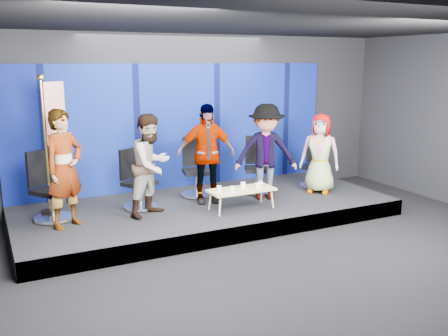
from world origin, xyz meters
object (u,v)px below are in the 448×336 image
at_px(chair_c, 196,177).
at_px(panelist_d, 266,152).
at_px(chair_d, 258,174).
at_px(panelist_c, 206,154).
at_px(mug_d, 258,186).
at_px(mug_c, 243,185).
at_px(chair_b, 138,189).
at_px(mug_b, 232,189).
at_px(panelist_a, 64,169).
at_px(chair_a, 50,198).
at_px(panelist_b, 151,165).
at_px(flag_stand, 52,142).
at_px(panelist_e, 320,153).
at_px(mug_e, 261,184).
at_px(chair_e, 314,171).
at_px(coffee_table, 241,191).

bearing_deg(chair_c, panelist_d, -22.87).
relative_size(chair_d, panelist_d, 0.62).
height_order(panelist_c, mug_d, panelist_c).
relative_size(chair_d, mug_c, 10.88).
bearing_deg(chair_b, mug_b, -66.14).
bearing_deg(mug_b, chair_d, 42.62).
xyz_separation_m(panelist_a, chair_b, (1.33, 0.48, -0.60)).
height_order(chair_a, panelist_b, panelist_b).
height_order(chair_d, panelist_d, panelist_d).
distance_m(chair_a, chair_b, 1.53).
xyz_separation_m(mug_c, flag_stand, (-3.14, 1.09, 0.86)).
distance_m(panelist_c, mug_c, 0.94).
height_order(chair_b, chair_d, chair_d).
distance_m(chair_b, mug_b, 1.74).
bearing_deg(panelist_d, panelist_e, 21.01).
height_order(mug_c, mug_e, mug_c).
relative_size(panelist_d, mug_e, 20.92).
bearing_deg(chair_c, panelist_a, -149.58).
xyz_separation_m(chair_a, flag_stand, (0.14, 0.28, 0.90)).
bearing_deg(panelist_b, mug_b, -52.41).
relative_size(chair_a, chair_b, 1.08).
distance_m(panelist_e, mug_d, 1.81).
xyz_separation_m(mug_e, flag_stand, (-3.49, 1.11, 0.87)).
bearing_deg(chair_a, chair_e, -34.09).
bearing_deg(chair_b, panelist_e, -39.03).
bearing_deg(chair_c, panelist_b, -132.18).
bearing_deg(mug_b, chair_c, 94.58).
bearing_deg(panelist_b, chair_b, 72.53).
xyz_separation_m(chair_e, coffee_table, (-2.20, -0.80, 0.02)).
bearing_deg(panelist_e, coffee_table, -123.39).
distance_m(panelist_e, flag_stand, 5.15).
height_order(chair_c, mug_c, chair_c).
xyz_separation_m(panelist_c, coffee_table, (0.38, -0.71, -0.59)).
distance_m(panelist_b, panelist_d, 2.32).
relative_size(panelist_e, mug_e, 18.25).
height_order(panelist_b, chair_e, panelist_b).
distance_m(panelist_b, chair_c, 1.54).
relative_size(panelist_c, mug_b, 17.78).
distance_m(panelist_d, mug_e, 0.71).
bearing_deg(chair_d, chair_c, -170.53).
bearing_deg(chair_e, chair_d, -137.82).
bearing_deg(coffee_table, chair_c, 106.67).
xyz_separation_m(chair_a, chair_b, (1.53, 0.02, -0.03)).
xyz_separation_m(chair_a, mug_b, (2.95, -1.00, 0.04)).
bearing_deg(coffee_table, mug_b, -154.15).
height_order(panelist_d, coffee_table, panelist_d).
distance_m(chair_a, mug_e, 3.73).
xyz_separation_m(panelist_a, chair_e, (5.21, 0.40, -0.63)).
distance_m(chair_e, mug_c, 2.26).
xyz_separation_m(mug_c, mug_d, (0.22, -0.16, -0.00)).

